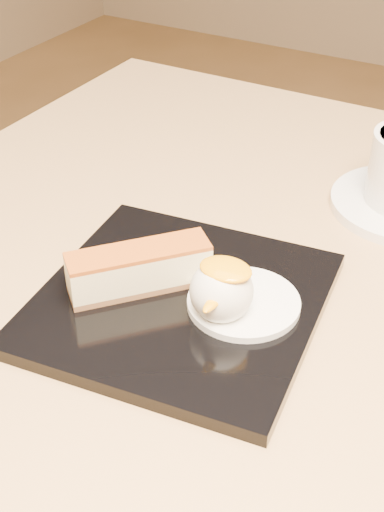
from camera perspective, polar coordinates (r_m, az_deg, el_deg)
The scene contains 7 objects.
table at distance 0.72m, azimuth 4.98°, elevation -11.90°, with size 0.80×0.80×0.72m.
dessert_plate at distance 0.58m, azimuth -0.98°, elevation -3.73°, with size 0.22×0.22×0.01m, color black.
cheesecake at distance 0.58m, azimuth -4.25°, elevation -1.01°, with size 0.10×0.11×0.04m.
cream_smear at distance 0.57m, azimuth 4.16°, elevation -3.76°, with size 0.09×0.09×0.01m, color white.
ice_cream_scoop at distance 0.54m, azimuth 2.37°, elevation -2.82°, with size 0.05×0.05×0.05m, color white.
mango_sauce at distance 0.53m, azimuth 2.72°, elevation -1.06°, with size 0.04×0.03×0.01m, color #FFA308.
mint_sprig at distance 0.59m, azimuth 2.68°, elevation -1.27°, with size 0.03×0.02×0.00m.
Camera 1 is at (0.19, -0.45, 1.09)m, focal length 50.00 mm.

